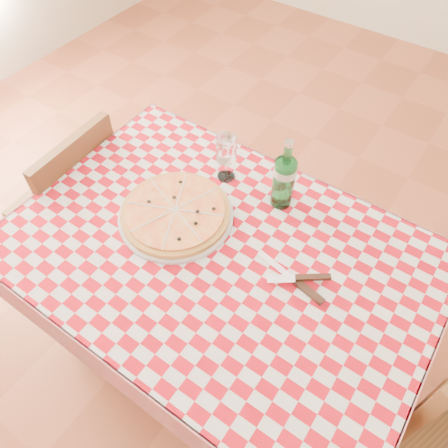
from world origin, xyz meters
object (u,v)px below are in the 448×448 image
(pizza_plate, at_px, (176,212))
(wine_glass, at_px, (226,158))
(chair_far, at_px, (76,200))
(water_bottle, at_px, (285,174))
(dining_table, at_px, (219,269))

(pizza_plate, distance_m, wine_glass, 0.25)
(chair_far, bearing_deg, pizza_plate, 177.77)
(chair_far, relative_size, water_bottle, 3.23)
(pizza_plate, height_order, water_bottle, water_bottle)
(wine_glass, bearing_deg, pizza_plate, -97.06)
(pizza_plate, relative_size, wine_glass, 2.12)
(dining_table, relative_size, water_bottle, 4.57)
(pizza_plate, distance_m, water_bottle, 0.37)
(chair_far, height_order, wine_glass, wine_glass)
(dining_table, relative_size, chair_far, 1.41)
(chair_far, height_order, pizza_plate, chair_far)
(pizza_plate, height_order, wine_glass, wine_glass)
(dining_table, height_order, pizza_plate, pizza_plate)
(water_bottle, xyz_separation_m, wine_glass, (-0.22, -0.01, -0.04))
(dining_table, xyz_separation_m, water_bottle, (0.05, 0.29, 0.23))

